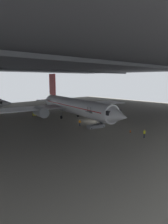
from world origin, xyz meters
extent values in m
plane|color=gray|center=(0.00, 0.00, 0.00)|extent=(110.00, 110.00, 0.00)
cube|color=#38383D|center=(0.00, 13.75, 15.01)|extent=(121.00, 99.00, 1.20)
cube|color=#4C4F54|center=(0.00, -11.00, 14.01)|extent=(115.50, 0.50, 0.70)
cube|color=#4C4F54|center=(0.00, 30.25, 14.01)|extent=(115.50, 0.50, 0.70)
cylinder|color=white|center=(-1.82, 4.95, 3.68)|extent=(10.29, 31.19, 4.16)
cone|color=white|center=(-5.30, -12.06, 3.68)|extent=(4.99, 5.70, 4.07)
cube|color=black|center=(-4.77, -9.49, 4.20)|extent=(4.05, 3.56, 0.91)
cone|color=white|center=(1.67, 21.97, 4.09)|extent=(4.80, 7.23, 3.53)
cube|color=red|center=(1.14, 19.39, 9.16)|extent=(1.14, 4.49, 6.80)
cube|color=white|center=(3.76, 17.70, 4.30)|extent=(5.87, 4.39, 0.16)
cube|color=white|center=(-1.94, 18.87, 4.30)|extent=(5.87, 4.39, 0.16)
cube|color=white|center=(9.74, 7.71, 3.26)|extent=(18.55, 10.89, 0.24)
cylinder|color=#9EA3A8|center=(7.25, 5.91, 2.54)|extent=(3.61, 5.81, 2.58)
cube|color=white|center=(-11.36, 12.03, 3.26)|extent=(18.55, 10.89, 0.24)
cylinder|color=#9EA3A8|center=(-9.77, 9.40, 2.54)|extent=(3.61, 5.81, 2.58)
cube|color=red|center=(-1.82, 4.95, 3.99)|extent=(9.92, 28.99, 0.16)
cylinder|color=#9EA3A8|center=(-3.90, -5.23, 1.25)|extent=(0.20, 0.20, 1.15)
cylinder|color=black|center=(-3.90, -5.23, 0.45)|extent=(0.47, 0.94, 0.90)
cylinder|color=#9EA3A8|center=(1.41, 7.38, 1.25)|extent=(0.20, 0.20, 1.15)
cylinder|color=black|center=(1.41, 7.38, 0.45)|extent=(0.47, 0.94, 0.90)
cylinder|color=#9EA3A8|center=(-3.83, 8.45, 1.25)|extent=(0.20, 0.20, 1.15)
cylinder|color=black|center=(-3.83, 8.45, 0.45)|extent=(0.47, 0.94, 0.90)
cube|color=slate|center=(-4.56, -5.29, 0.35)|extent=(4.28, 2.28, 0.70)
cube|color=slate|center=(-4.56, -5.29, 2.29)|extent=(3.95, 2.03, 3.28)
cube|color=slate|center=(-6.37, -4.92, 3.89)|extent=(1.34, 1.49, 0.12)
cylinder|color=black|center=(-6.49, -5.50, 4.39)|extent=(0.06, 0.06, 1.00)
cylinder|color=black|center=(-6.25, -4.33, 4.39)|extent=(0.06, 0.06, 1.00)
cylinder|color=black|center=(-6.33, -5.64, 0.15)|extent=(0.32, 0.18, 0.30)
cylinder|color=black|center=(-6.05, -4.27, 0.15)|extent=(0.32, 0.18, 0.30)
cylinder|color=black|center=(-3.07, -6.31, 0.15)|extent=(0.32, 0.18, 0.30)
cylinder|color=black|center=(-2.79, -4.93, 0.15)|extent=(0.32, 0.18, 0.30)
cylinder|color=#232838|center=(-4.14, -17.14, 0.41)|extent=(0.14, 0.14, 0.82)
cylinder|color=#232838|center=(-3.96, -17.16, 0.41)|extent=(0.14, 0.14, 0.82)
cube|color=yellow|center=(-4.05, -17.15, 1.10)|extent=(0.38, 0.26, 0.58)
cylinder|color=yellow|center=(-4.28, -17.13, 1.13)|extent=(0.09, 0.09, 0.55)
cylinder|color=yellow|center=(-3.82, -17.18, 1.13)|extent=(0.09, 0.09, 0.55)
sphere|color=tan|center=(-4.05, -17.15, 1.51)|extent=(0.22, 0.22, 0.22)
cylinder|color=#232838|center=(-6.01, -1.61, 0.39)|extent=(0.14, 0.14, 0.78)
cylinder|color=#232838|center=(-6.15, -1.50, 0.39)|extent=(0.14, 0.14, 0.78)
cube|color=orange|center=(-6.08, -1.55, 1.06)|extent=(0.42, 0.40, 0.56)
cylinder|color=orange|center=(-5.91, -1.70, 1.09)|extent=(0.09, 0.09, 0.53)
cylinder|color=orange|center=(-6.26, -1.41, 1.09)|extent=(0.09, 0.09, 0.53)
sphere|color=beige|center=(-6.08, -1.55, 1.46)|extent=(0.21, 0.21, 0.21)
cone|color=white|center=(-11.36, 27.14, 3.32)|extent=(5.17, 4.79, 3.38)
cube|color=black|center=(-2.45, -13.05, 0.02)|extent=(0.36, 0.36, 0.04)
cone|color=orange|center=(-2.45, -13.05, 0.32)|extent=(0.30, 0.30, 0.56)
cube|color=yellow|center=(-6.76, 17.75, 0.55)|extent=(2.13, 2.51, 0.70)
cylinder|color=black|center=(-6.68, 16.79, 0.22)|extent=(0.37, 0.47, 0.44)
cylinder|color=black|center=(-7.63, 17.33, 0.22)|extent=(0.37, 0.47, 0.44)
cylinder|color=black|center=(-5.89, 18.18, 0.22)|extent=(0.37, 0.47, 0.44)
cylinder|color=black|center=(-6.85, 18.72, 0.22)|extent=(0.37, 0.47, 0.44)
camera|label=1|loc=(-37.89, -36.02, 10.96)|focal=32.77mm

